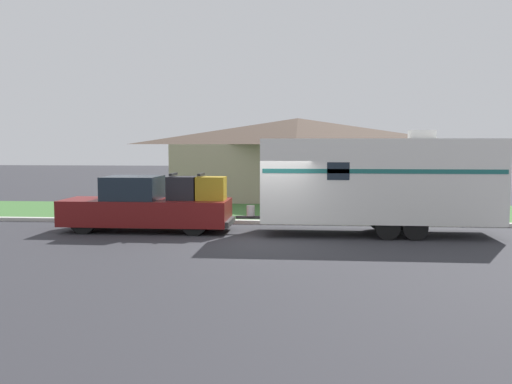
# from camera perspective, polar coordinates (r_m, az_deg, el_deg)

# --- Properties ---
(ground_plane) EXTENTS (120.00, 120.00, 0.00)m
(ground_plane) POSITION_cam_1_polar(r_m,az_deg,el_deg) (17.96, 1.52, -4.90)
(ground_plane) COLOR #2D2D33
(curb_strip) EXTENTS (80.00, 0.30, 0.14)m
(curb_strip) POSITION_cam_1_polar(r_m,az_deg,el_deg) (21.65, 2.15, -3.04)
(curb_strip) COLOR beige
(curb_strip) RESTS_ON ground_plane
(lawn_strip) EXTENTS (80.00, 7.00, 0.03)m
(lawn_strip) POSITION_cam_1_polar(r_m,az_deg,el_deg) (25.27, 2.59, -2.03)
(lawn_strip) COLOR #3D6B33
(lawn_strip) RESTS_ON ground_plane
(house_across_street) EXTENTS (13.94, 8.15, 4.47)m
(house_across_street) POSITION_cam_1_polar(r_m,az_deg,el_deg) (32.12, 4.18, 3.53)
(house_across_street) COLOR gray
(house_across_street) RESTS_ON ground_plane
(pickup_truck) EXTENTS (5.89, 1.95, 2.03)m
(pickup_truck) POSITION_cam_1_polar(r_m,az_deg,el_deg) (20.15, -10.69, -1.36)
(pickup_truck) COLOR black
(pickup_truck) RESTS_ON ground_plane
(travel_trailer) EXTENTS (8.66, 2.46, 3.49)m
(travel_trailer) POSITION_cam_1_polar(r_m,az_deg,el_deg) (19.45, 12.14, 1.17)
(travel_trailer) COLOR black
(travel_trailer) RESTS_ON ground_plane
(mailbox) EXTENTS (0.48, 0.20, 1.33)m
(mailbox) POSITION_cam_1_polar(r_m,az_deg,el_deg) (23.35, -9.84, -0.19)
(mailbox) COLOR brown
(mailbox) RESTS_ON ground_plane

